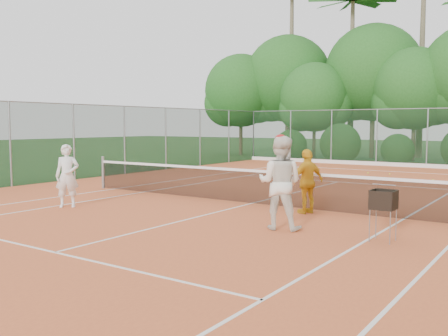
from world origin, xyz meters
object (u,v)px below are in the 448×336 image
(player_white, at_px, (67,176))
(player_center_grp, at_px, (280,183))
(player_yellow, at_px, (308,181))
(ball_hopper, at_px, (384,201))

(player_white, bearing_deg, player_center_grp, -35.91)
(player_white, height_order, player_yellow, player_white)
(player_yellow, bearing_deg, ball_hopper, 76.33)
(player_center_grp, distance_m, ball_hopper, 2.14)
(player_white, xyz_separation_m, player_yellow, (5.65, 2.76, -0.04))
(player_white, height_order, ball_hopper, player_white)
(player_center_grp, relative_size, player_yellow, 1.25)
(player_white, relative_size, player_center_grp, 0.84)
(player_center_grp, distance_m, player_yellow, 2.07)
(player_yellow, bearing_deg, player_white, -39.46)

